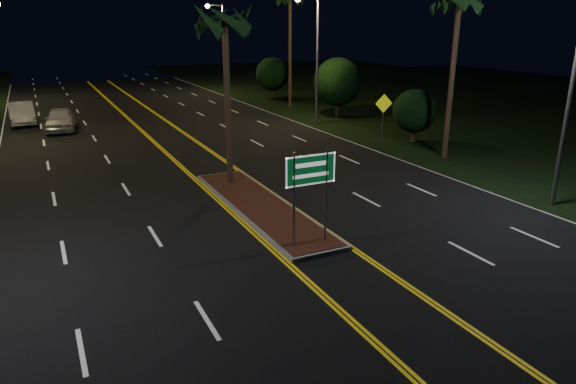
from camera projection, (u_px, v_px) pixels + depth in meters
ground at (355, 282)px, 14.96m from camera, size 120.00×120.00×0.00m
grass_right at (475, 102)px, 48.83m from camera, size 40.00×110.00×0.01m
median_island at (260, 206)px, 20.89m from camera, size 2.25×10.25×0.17m
highway_sign at (310, 179)px, 16.58m from camera, size 1.80×0.08×3.20m
streetlight_right_near at (569, 66)px, 19.33m from camera, size 1.91×0.44×9.00m
streetlight_right_mid at (313, 45)px, 36.36m from camera, size 1.91×0.44×9.00m
streetlight_right_far at (220, 38)px, 53.39m from camera, size 1.91×0.44×9.00m
palm_median at (225, 21)px, 21.61m from camera, size 2.40×2.40×8.30m
palm_right_near at (460, 1)px, 26.13m from camera, size 2.40×2.40×9.30m
shrub_near at (414, 111)px, 31.93m from camera, size 2.70×2.70×3.30m
shrub_mid at (338, 82)px, 40.40m from camera, size 3.78×3.78×4.62m
shrub_far at (272, 74)px, 50.66m from camera, size 3.24×3.24×3.96m
car_near at (60, 117)px, 35.71m from camera, size 2.94×5.65×1.81m
car_far at (21, 111)px, 38.03m from camera, size 2.62×5.61×1.83m
warning_sign at (383, 109)px, 32.98m from camera, size 1.19×0.20×2.86m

